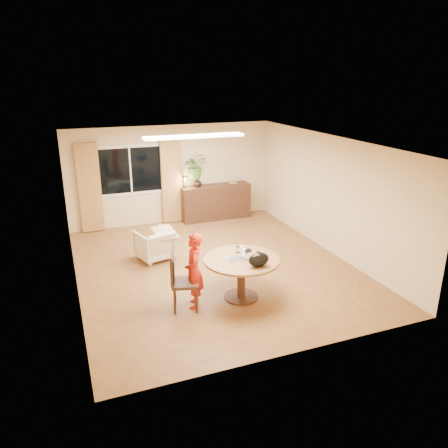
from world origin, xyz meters
name	(u,v)px	position (x,y,z in m)	size (l,w,h in m)	color
floor	(214,266)	(0.00, 0.00, 0.00)	(6.50, 6.50, 0.00)	brown
ceiling	(213,143)	(0.00, 0.00, 2.60)	(6.50, 6.50, 0.00)	white
wall_back	(172,174)	(0.00, 3.25, 1.30)	(5.50, 5.50, 0.00)	#CBAF84
wall_left	(70,224)	(-2.75, 0.00, 1.30)	(6.50, 6.50, 0.00)	#CBAF84
wall_right	(330,195)	(2.75, 0.00, 1.30)	(6.50, 6.50, 0.00)	#CBAF84
window	(130,170)	(-1.10, 3.23, 1.50)	(1.70, 0.03, 1.30)	white
curtain_left	(90,188)	(-2.15, 3.15, 1.15)	(0.55, 0.08, 2.25)	olive
curtain_right	(172,181)	(-0.05, 3.15, 1.15)	(0.55, 0.08, 2.25)	olive
ceiling_panel	(194,136)	(0.00, 1.20, 2.57)	(2.20, 0.35, 0.05)	white
dining_table	(241,267)	(0.00, -1.44, 0.60)	(1.35, 1.35, 0.77)	brown
dining_chair	(185,281)	(-1.04, -1.44, 0.51)	(0.49, 0.45, 1.03)	#301D10
child	(194,271)	(-0.87, -1.41, 0.67)	(0.32, 0.49, 1.34)	red
laptop	(236,253)	(-0.11, -1.43, 0.88)	(0.33, 0.22, 0.22)	#B7B7BC
tumbler	(238,249)	(0.05, -1.16, 0.83)	(0.08, 0.08, 0.12)	white
wine_glass	(258,247)	(0.40, -1.27, 0.87)	(0.07, 0.07, 0.20)	white
pot_lid	(246,250)	(0.22, -1.14, 0.78)	(0.21, 0.21, 0.03)	white
handbag	(259,260)	(0.14, -1.84, 0.89)	(0.37, 0.22, 0.25)	black
armchair	(154,245)	(-1.07, 0.86, 0.33)	(0.71, 0.73, 0.66)	beige
throw	(165,229)	(-0.84, 0.80, 0.68)	(0.45, 0.55, 0.03)	beige
sideboard	(216,202)	(1.14, 3.01, 0.48)	(1.92, 0.47, 0.96)	#301D10
vase	(197,182)	(0.62, 3.01, 1.08)	(0.24, 0.24, 0.25)	black
bouquet	(195,166)	(0.57, 3.01, 1.54)	(0.59, 0.51, 0.66)	#256325
book_stack	(232,182)	(1.64, 3.01, 1.00)	(0.19, 0.14, 0.08)	olive
desk_lamp	(185,182)	(0.26, 2.96, 1.13)	(0.14, 0.14, 0.35)	black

